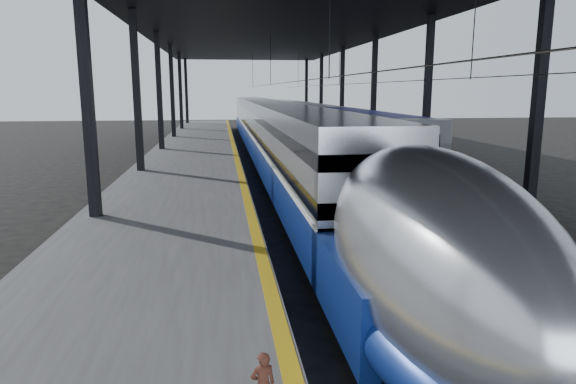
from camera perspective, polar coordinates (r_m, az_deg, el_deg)
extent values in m
plane|color=black|center=(13.31, 0.17, -11.19)|extent=(160.00, 160.00, 0.00)
cube|color=#4C4C4F|center=(32.57, -10.69, 2.95)|extent=(6.00, 80.00, 1.00)
cube|color=gold|center=(32.46, -5.78, 3.96)|extent=(0.30, 80.00, 0.01)
cube|color=slate|center=(32.71, -2.27, 2.43)|extent=(0.08, 80.00, 0.16)
cube|color=slate|center=(32.87, 0.23, 2.48)|extent=(0.08, 80.00, 0.16)
cube|color=slate|center=(33.53, 6.28, 2.58)|extent=(0.08, 80.00, 0.16)
cube|color=slate|center=(33.89, 8.64, 2.62)|extent=(0.08, 80.00, 0.16)
cube|color=black|center=(17.70, -21.32, 8.61)|extent=(0.35, 0.35, 9.00)
cube|color=black|center=(20.55, 25.99, 8.51)|extent=(0.35, 0.35, 9.00)
cube|color=black|center=(27.51, -16.41, 9.58)|extent=(0.35, 0.35, 9.00)
cube|color=black|center=(29.43, 15.20, 9.72)|extent=(0.35, 0.35, 9.00)
cube|color=black|center=(37.43, -14.08, 10.01)|extent=(0.35, 0.35, 9.00)
cube|color=black|center=(38.86, 9.48, 10.22)|extent=(0.35, 0.35, 9.00)
cube|color=black|center=(47.38, -12.72, 10.25)|extent=(0.35, 0.35, 9.00)
cube|color=black|center=(48.52, 6.02, 10.48)|extent=(0.35, 0.35, 9.00)
cube|color=black|center=(57.35, -11.84, 10.41)|extent=(0.35, 0.35, 9.00)
cube|color=black|center=(58.29, 3.70, 10.63)|extent=(0.35, 0.35, 9.00)
cube|color=black|center=(67.32, -11.21, 10.52)|extent=(0.35, 0.35, 9.00)
cube|color=black|center=(68.13, 2.05, 10.72)|extent=(0.35, 0.35, 9.00)
cube|color=black|center=(32.66, -1.26, 18.56)|extent=(18.00, 75.00, 0.45)
cylinder|color=slate|center=(32.40, -1.05, 11.97)|extent=(0.03, 74.00, 0.03)
cylinder|color=slate|center=(33.33, 7.71, 11.85)|extent=(0.03, 74.00, 0.03)
cube|color=#AFB2B7|center=(40.21, -2.29, 7.22)|extent=(2.87, 57.00, 3.96)
cube|color=navy|center=(38.83, -2.07, 5.25)|extent=(2.95, 62.00, 1.53)
cube|color=silver|center=(40.24, -2.28, 6.59)|extent=(2.97, 57.00, 0.10)
cube|color=black|center=(40.15, -2.30, 8.84)|extent=(2.91, 57.00, 0.42)
cube|color=black|center=(40.21, -2.29, 7.22)|extent=(2.91, 57.00, 0.42)
ellipsoid|color=#AFB2B7|center=(9.66, 15.17, -6.92)|extent=(2.87, 8.40, 3.96)
ellipsoid|color=navy|center=(10.06, 14.83, -13.10)|extent=(2.95, 8.40, 1.68)
ellipsoid|color=black|center=(7.22, 23.43, -7.07)|extent=(1.49, 2.20, 0.89)
cube|color=black|center=(10.41, 14.61, -17.08)|extent=(2.18, 2.60, 0.40)
cube|color=black|center=(31.05, -0.66, 2.19)|extent=(2.18, 2.60, 0.40)
cube|color=navy|center=(31.66, 8.43, 5.44)|extent=(2.73, 18.00, 3.71)
cube|color=#999CA1|center=(23.75, 13.95, 3.34)|extent=(2.78, 1.20, 3.76)
cube|color=black|center=(23.08, 14.60, 5.16)|extent=(1.66, 0.06, 0.83)
cube|color=maroon|center=(23.24, 14.45, 2.05)|extent=(1.17, 0.06, 0.54)
cube|color=#999CA1|center=(50.15, 2.48, 7.64)|extent=(2.73, 18.00, 3.71)
cube|color=#999CA1|center=(68.92, -0.27, 8.62)|extent=(2.73, 18.00, 3.71)
cube|color=black|center=(26.25, 11.88, 0.23)|extent=(2.15, 2.40, 0.36)
cube|color=black|center=(47.35, 3.09, 5.27)|extent=(2.15, 2.40, 0.36)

